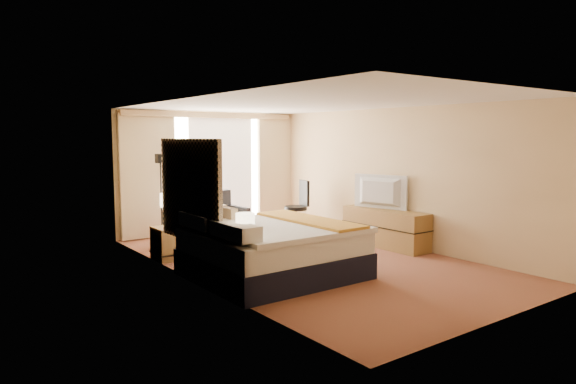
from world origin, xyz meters
TOP-DOWN VIEW (x-y plane):
  - floor at (0.00, 0.00)m, footprint 4.20×7.00m
  - ceiling at (0.00, 0.00)m, footprint 4.20×7.00m
  - wall_back at (0.00, 3.50)m, footprint 4.20×0.02m
  - wall_front at (0.00, -3.50)m, footprint 4.20×0.02m
  - wall_left at (-2.10, 0.00)m, footprint 0.02×7.00m
  - wall_right at (2.10, 0.00)m, footprint 0.02×7.00m
  - headboard at (-2.06, 0.20)m, footprint 0.06×1.85m
  - nightstand_left at (-1.87, -1.05)m, footprint 0.45×0.52m
  - nightstand_right at (-1.87, 1.45)m, footprint 0.45×0.52m
  - media_dresser at (1.83, 0.00)m, footprint 0.50×1.80m
  - window at (0.25, 3.47)m, footprint 2.30×0.02m
  - curtains at (-0.00, 3.39)m, footprint 4.12×0.19m
  - bed at (-1.06, -0.47)m, footprint 2.25×2.06m
  - loveseat at (-0.62, 2.50)m, footprint 1.55×0.85m
  - floor_lamp at (-1.40, 2.85)m, footprint 0.22×0.22m
  - desk_chair at (1.37, 2.08)m, footprint 0.55×0.55m
  - lamp_left at (-1.84, -0.98)m, footprint 0.25×0.25m
  - lamp_right at (-1.83, 1.51)m, footprint 0.27×0.27m
  - tissue_box at (-1.76, -1.14)m, footprint 0.14×0.14m
  - telephone at (-1.74, 1.53)m, footprint 0.21×0.18m
  - television at (1.78, 0.16)m, footprint 0.41×1.12m

SIDE VIEW (x-z plane):
  - floor at x=0.00m, z-range -0.01..0.01m
  - nightstand_left at x=-1.87m, z-range 0.00..0.55m
  - nightstand_right at x=-1.87m, z-range 0.00..0.55m
  - loveseat at x=-0.62m, z-range -0.16..0.79m
  - media_dresser at x=1.83m, z-range 0.00..0.70m
  - bed at x=-1.06m, z-range -0.15..0.95m
  - desk_chair at x=1.37m, z-range -0.06..1.07m
  - telephone at x=-1.74m, z-range 0.55..0.62m
  - tissue_box at x=-1.76m, z-range 0.55..0.66m
  - lamp_left at x=-1.84m, z-range 0.69..1.22m
  - lamp_right at x=-1.83m, z-range 0.70..1.27m
  - television at x=1.78m, z-range 0.70..1.34m
  - floor_lamp at x=-1.40m, z-range 0.36..2.09m
  - headboard at x=-2.06m, z-range 0.53..2.03m
  - wall_back at x=0.00m, z-range 0.00..2.60m
  - wall_front at x=0.00m, z-range 0.00..2.60m
  - wall_left at x=-2.10m, z-range 0.00..2.60m
  - wall_right at x=2.10m, z-range 0.00..2.60m
  - window at x=0.25m, z-range 0.17..2.47m
  - curtains at x=0.00m, z-range 0.13..2.69m
  - ceiling at x=0.00m, z-range 2.59..2.61m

